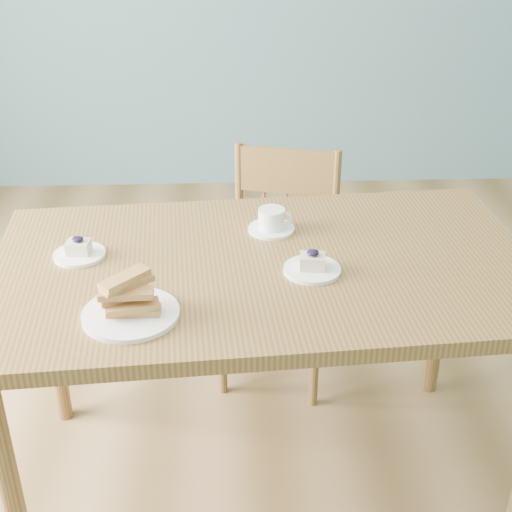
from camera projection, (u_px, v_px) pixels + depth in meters
room at (355, 71)px, 1.76m from camera, size 5.01×5.01×2.71m
dining_table at (265, 287)px, 2.04m from camera, size 1.58×0.98×0.82m
dining_chair at (279, 268)px, 2.69m from camera, size 0.49×0.48×0.89m
cheesecake_plate_near at (312, 266)px, 1.94m from camera, size 0.16×0.16×0.07m
cheesecake_plate_far at (79, 251)px, 2.02m from camera, size 0.15×0.15×0.06m
coffee_cup at (272, 222)px, 2.16m from camera, size 0.14×0.14×0.07m
biscotti_plate at (130, 304)px, 1.74m from camera, size 0.24×0.24×0.11m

